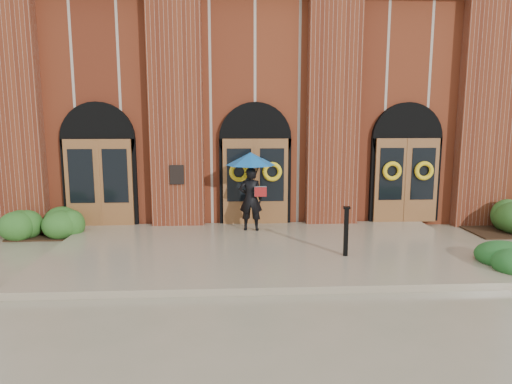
{
  "coord_description": "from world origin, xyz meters",
  "views": [
    {
      "loc": [
        -0.71,
        -10.48,
        3.25
      ],
      "look_at": [
        -0.08,
        1.0,
        1.37
      ],
      "focal_mm": 32.0,
      "sensor_mm": 36.0,
      "label": 1
    }
  ],
  "objects": [
    {
      "name": "landing",
      "position": [
        0.0,
        0.15,
        0.07
      ],
      "size": [
        10.0,
        5.3,
        0.15
      ],
      "primitive_type": "cube",
      "color": "gray",
      "rests_on": "ground"
    },
    {
      "name": "ground",
      "position": [
        0.0,
        0.0,
        0.0
      ],
      "size": [
        90.0,
        90.0,
        0.0
      ],
      "primitive_type": "plane",
      "color": "gray",
      "rests_on": "ground"
    },
    {
      "name": "hedge_wall_left",
      "position": [
        -5.2,
        2.2,
        0.37
      ],
      "size": [
        2.85,
        1.14,
        0.73
      ],
      "primitive_type": "ellipsoid",
      "color": "#26541C",
      "rests_on": "ground"
    },
    {
      "name": "metal_post",
      "position": [
        1.87,
        -0.61,
        0.75
      ],
      "size": [
        0.17,
        0.17,
        1.13
      ],
      "rotation": [
        0.0,
        0.0,
        -0.13
      ],
      "color": "black",
      "rests_on": "landing"
    },
    {
      "name": "man_with_umbrella",
      "position": [
        -0.17,
        1.9,
        1.67
      ],
      "size": [
        1.55,
        1.55,
        2.17
      ],
      "rotation": [
        0.0,
        0.0,
        2.99
      ],
      "color": "black",
      "rests_on": "landing"
    },
    {
      "name": "church_building",
      "position": [
        0.0,
        8.78,
        3.5
      ],
      "size": [
        16.2,
        12.53,
        7.0
      ],
      "color": "maroon",
      "rests_on": "ground"
    }
  ]
}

